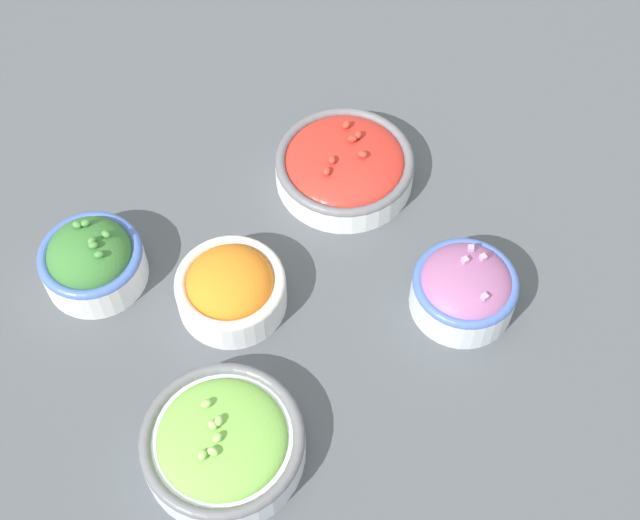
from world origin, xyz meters
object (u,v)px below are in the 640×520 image
(bowl_carrots, at_px, (231,287))
(bowl_broccoli, at_px, (92,259))
(bowl_red_onion, at_px, (464,288))
(bowl_cherry_tomatoes, at_px, (345,165))
(bowl_lettuce, at_px, (223,442))

(bowl_carrots, relative_size, bowl_broccoli, 1.04)
(bowl_red_onion, bearing_deg, bowl_broccoli, -32.81)
(bowl_cherry_tomatoes, xyz_separation_m, bowl_broccoli, (0.31, -0.01, 0.01))
(bowl_lettuce, bearing_deg, bowl_carrots, -117.16)
(bowl_red_onion, relative_size, bowl_broccoli, 0.99)
(bowl_cherry_tomatoes, xyz_separation_m, bowl_lettuce, (0.27, 0.25, 0.00))
(bowl_carrots, xyz_separation_m, bowl_red_onion, (-0.22, 0.12, 0.00))
(bowl_carrots, bearing_deg, bowl_broccoli, -40.23)
(bowl_broccoli, bearing_deg, bowl_cherry_tomatoes, 178.75)
(bowl_red_onion, height_order, bowl_broccoli, bowl_broccoli)
(bowl_broccoli, distance_m, bowl_lettuce, 0.26)
(bowl_carrots, relative_size, bowl_cherry_tomatoes, 0.73)
(bowl_cherry_tomatoes, height_order, bowl_red_onion, bowl_red_onion)
(bowl_cherry_tomatoes, height_order, bowl_lettuce, bowl_lettuce)
(bowl_carrots, bearing_deg, bowl_red_onion, 151.84)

